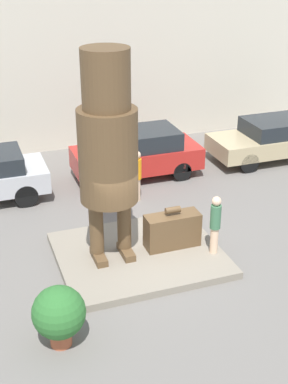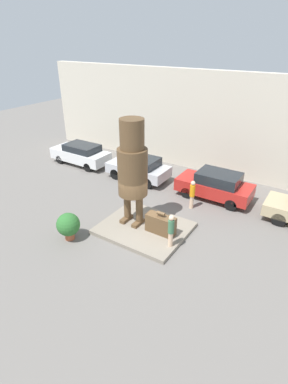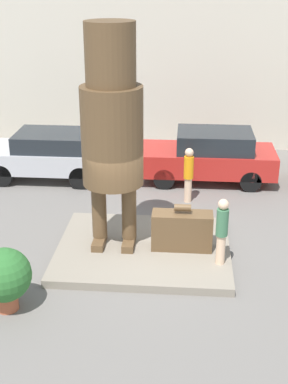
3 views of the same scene
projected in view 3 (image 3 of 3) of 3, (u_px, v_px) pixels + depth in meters
ground_plane at (144, 253)px, 12.98m from camera, size 60.00×60.00×0.00m
pedestal at (144, 249)px, 12.95m from camera, size 4.14×3.49×0.19m
building_backdrop at (163, 58)px, 19.66m from camera, size 28.00×0.60×6.69m
statue_figure at (112, 122)px, 11.87m from camera, size 1.41×1.41×5.20m
giant_suitcase at (182, 230)px, 12.66m from camera, size 1.43×0.54×1.13m
tourist at (222, 229)px, 11.83m from camera, size 0.27×0.27×1.58m
parked_car_silver at (48, 154)px, 17.31m from camera, size 4.09×1.88×1.56m
parked_car_red at (209, 155)px, 17.08m from camera, size 4.30×1.85×1.66m
planter_pot at (4, 276)px, 10.56m from camera, size 1.09×1.09×1.34m
worker_hivis at (189, 173)px, 15.49m from camera, size 0.28×0.28×1.65m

